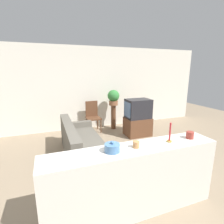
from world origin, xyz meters
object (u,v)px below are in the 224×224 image
(potted_plant, at_px, (113,97))
(couch, at_px, (82,146))
(television, at_px, (138,109))
(wooden_chair, at_px, (93,115))
(decorative_bowl, at_px, (112,148))

(potted_plant, bearing_deg, couch, -130.52)
(television, relative_size, potted_plant, 1.42)
(television, distance_m, potted_plant, 0.99)
(wooden_chair, height_order, potted_plant, potted_plant)
(television, xyz_separation_m, potted_plant, (-0.46, 0.84, 0.25))
(wooden_chair, distance_m, potted_plant, 0.90)
(couch, height_order, potted_plant, potted_plant)
(potted_plant, xyz_separation_m, decorative_bowl, (-1.34, -3.45, -0.07))
(couch, xyz_separation_m, decorative_bowl, (0.06, -1.81, 0.74))
(potted_plant, distance_m, decorative_bowl, 3.70)
(television, xyz_separation_m, wooden_chair, (-1.18, 0.84, -0.30))
(potted_plant, bearing_deg, wooden_chair, 179.47)
(wooden_chair, bearing_deg, television, -35.55)
(potted_plant, relative_size, decorative_bowl, 2.63)
(couch, xyz_separation_m, wooden_chair, (0.68, 1.64, 0.25))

